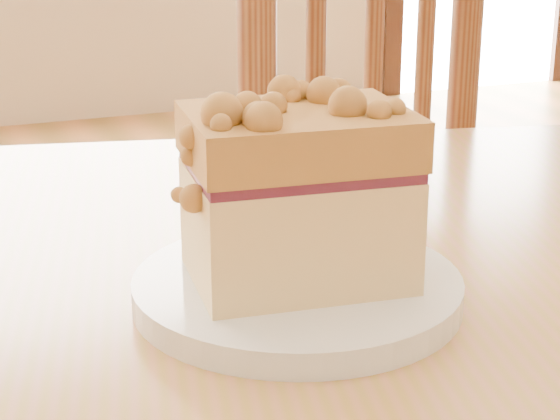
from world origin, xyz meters
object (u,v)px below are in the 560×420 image
at_px(cafe_table_main, 473,401).
at_px(cafe_chair_main, 272,287).
at_px(plate, 297,290).
at_px(cake_slice, 299,188).

bearing_deg(cafe_table_main, cafe_chair_main, 96.57).
xyz_separation_m(cafe_chair_main, plate, (-0.20, -0.57, 0.26)).
relative_size(plate, cake_slice, 1.41).
relative_size(cafe_chair_main, plate, 4.68).
bearing_deg(cake_slice, cafe_chair_main, 76.33).
relative_size(cafe_table_main, cafe_chair_main, 1.35).
xyz_separation_m(cafe_table_main, plate, (-0.14, 0.00, 0.11)).
xyz_separation_m(plate, cake_slice, (0.00, -0.00, 0.07)).
bearing_deg(cake_slice, cafe_table_main, 4.25).
relative_size(cafe_chair_main, cake_slice, 6.58).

